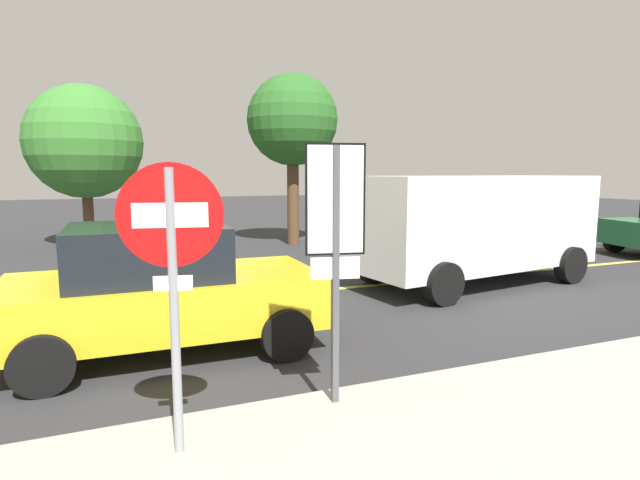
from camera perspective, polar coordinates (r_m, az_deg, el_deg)
The scene contains 8 objects.
ground_plane at distance 9.16m, azimuth -17.46°, elevation -7.04°, with size 80.00×80.00×0.00m, color #2D2D30.
lane_marking_centre at distance 9.82m, azimuth 0.35°, elevation -5.67°, with size 28.00×0.16×0.01m, color #E0D14C.
stop_sign at distance 3.83m, azimuth -16.34°, elevation -2.69°, with size 0.75×0.17×2.34m.
speed_limit_sign at distance 4.49m, azimuth 1.74°, elevation 1.23°, with size 0.53×0.13×2.52m.
white_van at distance 10.70m, azimuth 16.96°, elevation 1.95°, with size 5.44×2.87×2.20m.
car_yellow_near_curb at distance 6.71m, azimuth -17.50°, elevation -5.23°, with size 3.85×2.07×1.62m.
tree_left_verge at distance 16.05m, azimuth -3.13°, elevation 13.25°, with size 2.81×2.81×5.29m.
tree_centre_verge at distance 17.15m, azimuth -25.11°, elevation 9.98°, with size 3.42×3.42×4.91m.
Camera 1 is at (-0.58, -8.86, 2.26)m, focal length 28.30 mm.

